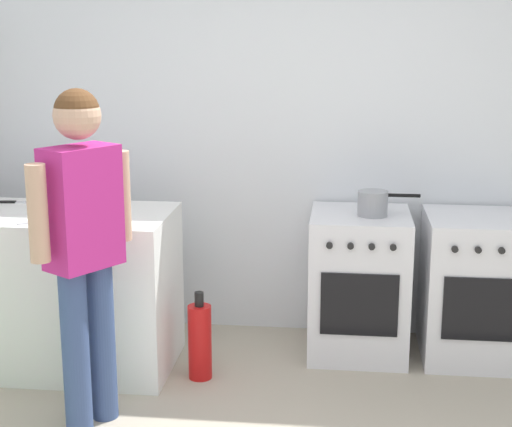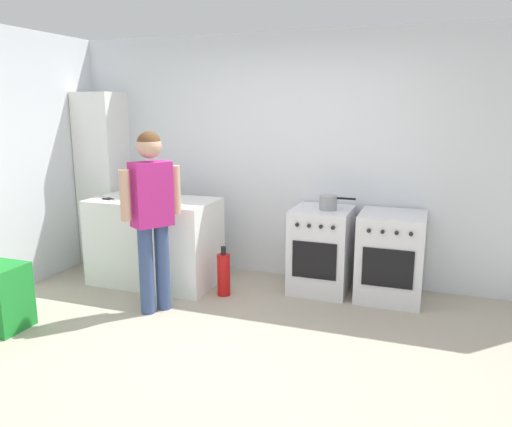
# 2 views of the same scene
# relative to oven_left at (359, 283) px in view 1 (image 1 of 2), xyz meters

# --- Properties ---
(back_wall) EXTENTS (6.00, 0.10, 2.60)m
(back_wall) POSITION_rel_oven_left_xyz_m (-0.35, 0.37, 0.87)
(back_wall) COLOR silver
(back_wall) RESTS_ON ground
(counter_unit) EXTENTS (1.30, 0.70, 0.90)m
(counter_unit) POSITION_rel_oven_left_xyz_m (-1.70, -0.38, 0.02)
(counter_unit) COLOR white
(counter_unit) RESTS_ON ground
(oven_left) EXTENTS (0.57, 0.62, 0.85)m
(oven_left) POSITION_rel_oven_left_xyz_m (0.00, 0.00, 0.00)
(oven_left) COLOR silver
(oven_left) RESTS_ON ground
(oven_right) EXTENTS (0.61, 0.62, 0.85)m
(oven_right) POSITION_rel_oven_left_xyz_m (0.68, 0.00, 0.00)
(oven_right) COLOR silver
(oven_right) RESTS_ON ground
(pot) EXTENTS (0.35, 0.17, 0.14)m
(pot) POSITION_rel_oven_left_xyz_m (0.07, -0.04, 0.50)
(pot) COLOR gray
(pot) RESTS_ON oven_left
(knife_utility) EXTENTS (0.23, 0.16, 0.01)m
(knife_utility) POSITION_rel_oven_left_xyz_m (-1.68, -0.59, 0.48)
(knife_utility) COLOR silver
(knife_utility) RESTS_ON counter_unit
(knife_bread) EXTENTS (0.35, 0.07, 0.01)m
(knife_bread) POSITION_rel_oven_left_xyz_m (-1.96, -0.16, 0.48)
(knife_bread) COLOR silver
(knife_bread) RESTS_ON counter_unit
(person) EXTENTS (0.35, 0.49, 1.64)m
(person) POSITION_rel_oven_left_xyz_m (-1.31, -1.04, 0.55)
(person) COLOR #384C7A
(person) RESTS_ON ground
(fire_extinguisher) EXTENTS (0.13, 0.13, 0.50)m
(fire_extinguisher) POSITION_rel_oven_left_xyz_m (-0.87, -0.48, -0.21)
(fire_extinguisher) COLOR red
(fire_extinguisher) RESTS_ON ground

